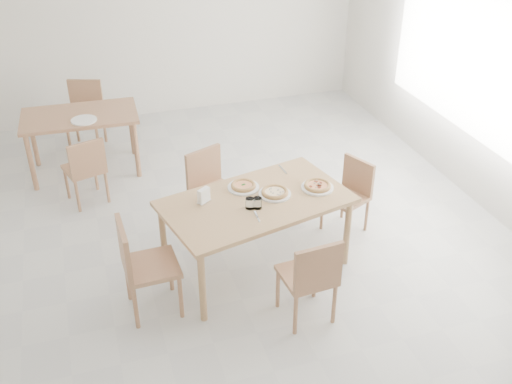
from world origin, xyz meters
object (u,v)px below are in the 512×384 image
object	(u,v)px
napkin_holder	(204,196)
chair_back_s	(86,167)
plate_pepperoni	(317,187)
main_table	(256,207)
chair_east	(351,190)
plate_margherita	(243,187)
plate_mushroom	(275,194)
second_table	(80,122)
tumbler_b	(250,203)
tumbler_a	(257,203)
pizza_pepperoni	(317,185)
plate_empty	(84,120)
pizza_mushroom	(275,192)
pizza_margherita	(243,185)
chair_north	(211,184)
chair_west	(140,262)
chair_south	(311,275)
chair_back_n	(85,110)

from	to	relation	value
napkin_holder	chair_back_s	xyz separation A→B (m)	(-0.96, 1.55, -0.35)
plate_pepperoni	main_table	bearing A→B (deg)	-178.09
chair_east	chair_back_s	size ratio (longest dim) A/B	0.96
plate_margherita	plate_mushroom	xyz separation A→B (m)	(0.24, -0.20, 0.00)
plate_mushroom	second_table	world-z (taller)	plate_mushroom
tumbler_b	tumbler_a	bearing A→B (deg)	-14.25
plate_margherita	tumbler_a	xyz separation A→B (m)	(0.02, -0.36, 0.04)
chair_east	plate_margherita	size ratio (longest dim) A/B	2.62
main_table	plate_pepperoni	distance (m)	0.61
pizza_pepperoni	plate_empty	distance (m)	2.96
chair_east	plate_pepperoni	size ratio (longest dim) A/B	2.56
pizza_mushroom	tumbler_a	size ratio (longest dim) A/B	2.97
plate_margherita	pizza_margherita	size ratio (longest dim) A/B	1.13
main_table	tumbler_b	size ratio (longest dim) A/B	18.29
main_table	chair_north	bearing A→B (deg)	92.24
plate_pepperoni	chair_back_s	xyz separation A→B (m)	(-2.03, 1.63, -0.29)
pizza_pepperoni	napkin_holder	bearing A→B (deg)	175.87
chair_west	second_table	bearing A→B (deg)	3.97
plate_margherita	pizza_margherita	distance (m)	0.02
main_table	chair_south	world-z (taller)	chair_south
tumbler_b	chair_back_n	world-z (taller)	chair_back_n
tumbler_b	napkin_holder	bearing A→B (deg)	149.57
pizza_mushroom	napkin_holder	distance (m)	0.65
tumbler_b	chair_back_s	size ratio (longest dim) A/B	0.13
chair_back_s	pizza_margherita	bearing A→B (deg)	117.19
pizza_mushroom	tumbler_b	world-z (taller)	tumbler_b
chair_west	plate_margherita	distance (m)	1.20
chair_west	chair_back_s	world-z (taller)	chair_west
plate_pepperoni	pizza_pepperoni	bearing A→B (deg)	26.57
plate_mushroom	tumbler_a	xyz separation A→B (m)	(-0.22, -0.16, 0.04)
chair_north	tumbler_a	size ratio (longest dim) A/B	8.41
plate_pepperoni	tumbler_b	xyz separation A→B (m)	(-0.70, -0.14, 0.04)
main_table	pizza_mushroom	xyz separation A→B (m)	(0.19, 0.03, 0.10)
chair_east	pizza_pepperoni	distance (m)	0.70
chair_west	plate_mushroom	world-z (taller)	chair_west
tumbler_b	plate_empty	distance (m)	2.67
plate_pepperoni	tumbler_a	size ratio (longest dim) A/B	2.97
napkin_holder	chair_back_s	distance (m)	1.86
napkin_holder	pizza_margherita	bearing A→B (deg)	-14.99
pizza_pepperoni	chair_south	bearing A→B (deg)	-114.85
chair_north	plate_margherita	xyz separation A→B (m)	(0.18, -0.59, 0.26)
pizza_mushroom	chair_back_n	xyz separation A→B (m)	(-1.50, 3.12, -0.28)
chair_south	chair_back_s	world-z (taller)	chair_south
chair_west	pizza_mushroom	world-z (taller)	chair_west
main_table	chair_back_n	world-z (taller)	chair_back_n
main_table	second_table	distance (m)	2.81
plate_pepperoni	chair_south	bearing A→B (deg)	-114.85
plate_empty	second_table	bearing A→B (deg)	101.84
chair_back_s	chair_east	bearing A→B (deg)	135.99
tumbler_a	napkin_holder	distance (m)	0.49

